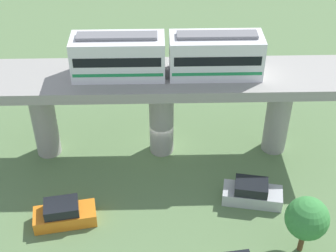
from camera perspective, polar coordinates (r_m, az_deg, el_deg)
ground_plane at (r=40.30m, az=-0.73°, el=-2.72°), size 120.00×120.00×0.00m
viaduct at (r=37.09m, az=-0.79°, el=3.71°), size 5.20×28.00×7.11m
train at (r=35.42m, az=-0.10°, el=8.12°), size 2.64×13.55×3.24m
parked_car_orange at (r=34.83m, az=-11.91°, el=-9.92°), size 2.47×4.44×1.76m
parked_car_silver at (r=36.01m, az=9.67°, el=-7.65°), size 2.55×4.46×1.76m
tree_near_viaduct at (r=47.87m, az=-3.30°, el=8.92°), size 2.87×2.87×4.74m
tree_mid_lot at (r=32.05m, az=15.76°, el=-10.26°), size 2.74×2.74×4.31m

